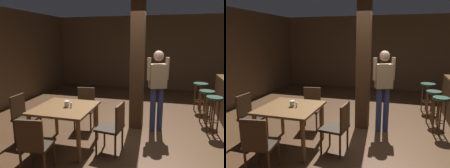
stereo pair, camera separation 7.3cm
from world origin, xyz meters
The scene contains 14 objects.
ground_plane centered at (0.00, 0.00, 0.00)m, with size 10.80×10.80×0.00m, color #4C301C.
wall_back centered at (0.00, 4.50, 1.40)m, with size 8.00×0.10×2.80m, color brown.
pillar centered at (-0.16, 0.55, 1.40)m, with size 0.28×0.28×2.80m, color #422816.
dining_table centered at (-1.25, -0.72, 0.65)m, with size 1.02×1.02×0.77m.
chair_south centered at (-1.27, -1.63, 0.51)m, with size 0.47×0.47×0.89m.
chair_west centered at (-2.17, -0.68, 0.51)m, with size 0.43×0.43×0.89m.
chair_north centered at (-1.23, 0.16, 0.51)m, with size 0.47×0.47×0.89m.
chair_east centered at (-0.35, -0.72, 0.51)m, with size 0.47×0.47×0.89m.
napkin_cup centered at (-1.22, -0.70, 0.82)m, with size 0.09×0.09×0.11m, color silver.
salt_shaker centered at (-1.13, -0.72, 0.81)m, with size 0.03×0.03×0.09m, color silver.
standing_person centered at (0.29, 0.43, 1.00)m, with size 0.46×0.32×1.72m.
bar_stool_near centered at (1.44, 0.61, 0.58)m, with size 0.32×0.32×0.79m.
bar_stool_mid centered at (1.38, 1.22, 0.57)m, with size 0.34×0.34×0.77m.
bar_stool_far centered at (1.35, 2.11, 0.58)m, with size 0.38×0.38×0.77m.
Camera 1 is at (0.53, -4.10, 1.97)m, focal length 35.00 mm.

